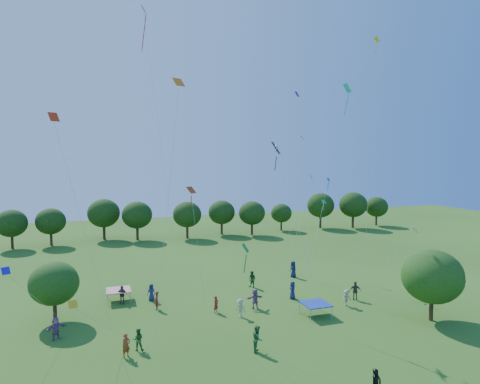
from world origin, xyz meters
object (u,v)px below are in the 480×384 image
pirate_kite (277,151)px  tent_red_stripe (118,290)px  near_tree_north (54,283)px  tent_blue (316,304)px  near_tree_east (432,276)px  red_high_kite (151,69)px

pirate_kite → tent_red_stripe: bearing=153.3°
near_tree_north → tent_blue: 21.84m
near_tree_east → tent_red_stripe: bearing=151.5°
pirate_kite → red_high_kite: size_ratio=0.55×
near_tree_east → near_tree_north: bearing=161.7°
pirate_kite → red_high_kite: (-10.44, 1.81, 6.56)m
tent_blue → near_tree_north: bearing=164.4°
tent_red_stripe → tent_blue: (15.72, -9.24, 0.00)m
near_tree_east → pirate_kite: 16.54m
near_tree_east → red_high_kite: red_high_kite is taller
tent_blue → red_high_kite: (-12.98, 4.41, 19.58)m
pirate_kite → near_tree_east: bearing=-30.5°
near_tree_east → red_high_kite: (-21.56, 8.36, 16.90)m
near_tree_east → tent_red_stripe: 27.78m
near_tree_north → near_tree_east: (29.52, -9.78, 0.53)m
tent_red_stripe → tent_blue: bearing=-30.4°
tent_red_stripe → pirate_kite: bearing=-26.7°
tent_red_stripe → pirate_kite: size_ratio=0.16×
near_tree_east → red_high_kite: bearing=158.8°
tent_red_stripe → near_tree_east: bearing=-28.5°
tent_red_stripe → red_high_kite: red_high_kite is taller
tent_red_stripe → pirate_kite: 19.67m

